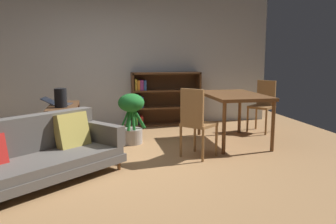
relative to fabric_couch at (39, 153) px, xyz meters
The scene contains 11 objects.
ground_plane 1.03m from the fabric_couch, 25.92° to the left, with size 8.16×8.16×0.00m, color #A87A4C.
back_wall_panel 3.40m from the fabric_couch, 74.37° to the left, with size 6.80×0.10×2.70m, color silver.
fabric_couch is the anchor object (origin of this frame).
media_console 1.68m from the fabric_couch, 85.64° to the left, with size 0.45×1.14×0.64m.
open_laptop 1.78m from the fabric_couch, 88.48° to the left, with size 0.50×0.37×0.12m.
desk_speaker 1.53m from the fabric_couch, 85.40° to the left, with size 0.19×0.19×0.29m.
potted_floor_plant 1.93m from the fabric_couch, 51.36° to the left, with size 0.45×0.54×0.82m.
dining_table 3.12m from the fabric_couch, 23.60° to the left, with size 0.87×1.36×0.81m.
dining_chair_near 2.08m from the fabric_couch, 14.53° to the left, with size 0.56×0.56×0.98m.
dining_chair_far 4.19m from the fabric_couch, 27.46° to the left, with size 0.55×0.55×0.96m.
bookshelf 3.53m from the fabric_couch, 56.24° to the left, with size 1.40×0.35×1.08m.
Camera 1 is at (-0.19, -4.53, 1.45)m, focal length 37.57 mm.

